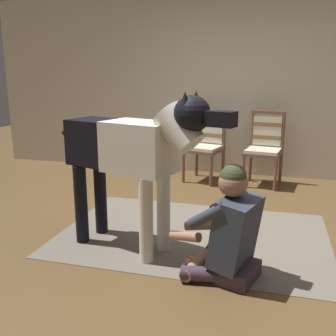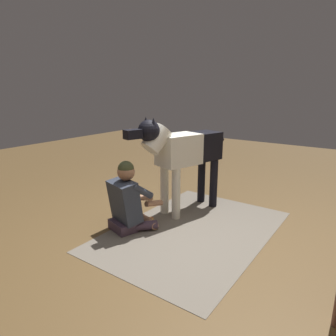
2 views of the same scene
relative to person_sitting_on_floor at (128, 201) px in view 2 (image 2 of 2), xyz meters
name	(u,v)px [view 2 (image 2 of 2)]	position (x,y,z in m)	size (l,w,h in m)	color
ground_plane	(174,238)	(-0.12, 0.60, -0.36)	(13.91, 13.91, 0.00)	brown
area_rug	(193,230)	(-0.41, 0.69, -0.35)	(2.45, 1.67, 0.01)	#686054
person_sitting_on_floor	(128,201)	(0.00, 0.00, 0.00)	(0.70, 0.59, 0.87)	#403040
large_dog	(183,152)	(-0.83, 0.25, 0.51)	(1.62, 0.65, 1.35)	silver
hot_dog_on_plate	(147,221)	(-0.26, 0.08, -0.33)	(0.21, 0.21, 0.06)	silver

